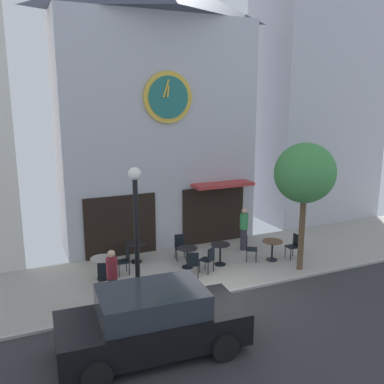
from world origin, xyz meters
TOP-DOWN VIEW (x-y plane):
  - ground_plane at (0.00, -0.86)m, footprint 24.01×10.69m
  - clock_building at (-0.00, 5.60)m, footprint 7.68×3.53m
  - neighbor_building_right at (8.26, 6.27)m, footprint 5.64×3.58m
  - street_lamp at (-2.42, 0.66)m, footprint 0.36×0.36m
  - street_tree at (3.38, 0.68)m, footprint 2.10×1.89m
  - cafe_table_center at (-3.03, 2.60)m, footprint 0.78×0.78m
  - cafe_table_rightmost at (-1.63, 3.56)m, footprint 0.74×0.74m
  - cafe_table_leftmost at (-0.12, 2.37)m, footprint 0.69×0.69m
  - cafe_table_center_right at (1.03, 2.12)m, footprint 0.68×0.68m
  - cafe_table_near_door at (2.97, 1.75)m, footprint 0.73×0.73m
  - cafe_chair_near_lamp at (-0.04, 3.25)m, footprint 0.47×0.47m
  - cafe_chair_right_end at (0.35, 1.66)m, footprint 0.55×0.55m
  - cafe_chair_by_entrance at (2.17, 2.03)m, footprint 0.55×0.55m
  - cafe_chair_near_tree at (-0.29, 1.51)m, footprint 0.53×0.53m
  - cafe_chair_corner at (-2.25, 2.71)m, footprint 0.40×0.40m
  - cafe_chair_facing_wall at (-3.14, 1.80)m, footprint 0.51×0.51m
  - cafe_chair_outer at (3.82, 1.60)m, footprint 0.41×0.41m
  - pedestrian_green at (2.58, 3.12)m, footprint 0.45×0.45m
  - pedestrian_maroon at (-3.16, 0.66)m, footprint 0.43×0.43m
  - parked_car_black at (-2.83, -1.90)m, footprint 4.40×2.22m

SIDE VIEW (x-z plane):
  - ground_plane at x=0.00m, z-range -0.09..0.04m
  - cafe_table_leftmost at x=-0.12m, z-range 0.14..0.87m
  - cafe_table_rightmost at x=-1.63m, z-range 0.16..0.88m
  - cafe_chair_near_lamp at x=-0.04m, z-range 0.08..0.98m
  - cafe_chair_right_end at x=0.35m, z-range 0.08..0.98m
  - cafe_chair_by_entrance at x=2.17m, z-range 0.08..0.98m
  - cafe_chair_near_tree at x=-0.29m, z-range 0.08..0.98m
  - cafe_chair_corner at x=-2.25m, z-range 0.08..0.98m
  - cafe_chair_facing_wall at x=-3.14m, z-range 0.08..0.98m
  - cafe_chair_outer at x=3.82m, z-range 0.08..0.98m
  - cafe_table_near_door at x=2.97m, z-range 0.16..0.90m
  - cafe_table_center_right at x=1.03m, z-range 0.15..0.92m
  - cafe_table_center at x=-3.03m, z-range 0.17..0.90m
  - parked_car_black at x=-2.83m, z-range -0.01..1.54m
  - pedestrian_green at x=2.58m, z-range 0.03..1.70m
  - pedestrian_maroon at x=-3.16m, z-range 0.03..1.70m
  - street_lamp at x=-2.42m, z-range 0.03..3.99m
  - street_tree at x=3.38m, z-range 1.16..5.54m
  - clock_building at x=0.00m, z-range 0.14..10.57m
  - neighbor_building_right at x=8.26m, z-range 0.00..14.24m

